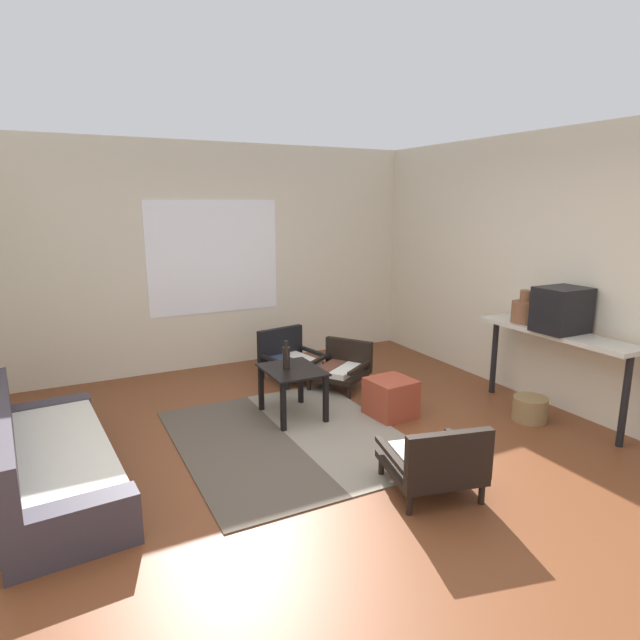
{
  "coord_description": "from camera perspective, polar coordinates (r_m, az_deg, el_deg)",
  "views": [
    {
      "loc": [
        -1.79,
        -3.3,
        2.02
      ],
      "look_at": [
        0.33,
        0.83,
        0.98
      ],
      "focal_mm": 29.79,
      "sensor_mm": 36.0,
      "label": 1
    }
  ],
  "objects": [
    {
      "name": "ground_plane",
      "position": [
        4.26,
        1.24,
        -15.63
      ],
      "size": [
        7.8,
        7.8,
        0.0
      ],
      "primitive_type": "plane",
      "color": "brown"
    },
    {
      "name": "far_wall_with_window",
      "position": [
        6.64,
        -11.43,
        6.62
      ],
      "size": [
        5.6,
        0.13,
        2.7
      ],
      "color": "beige",
      "rests_on": "ground"
    },
    {
      "name": "side_wall_right",
      "position": [
        5.76,
        23.83,
        4.91
      ],
      "size": [
        0.12,
        6.6,
        2.7
      ],
      "primitive_type": "cube",
      "color": "beige",
      "rests_on": "ground"
    },
    {
      "name": "area_rug",
      "position": [
        4.74,
        -3.32,
        -12.48
      ],
      "size": [
        1.85,
        2.17,
        0.01
      ],
      "color": "#4C4238",
      "rests_on": "ground"
    },
    {
      "name": "couch",
      "position": [
        4.36,
        -27.36,
        -13.36
      ],
      "size": [
        0.89,
        2.06,
        0.67
      ],
      "color": "#38333D",
      "rests_on": "ground"
    },
    {
      "name": "coffee_table",
      "position": [
        5.05,
        -2.99,
        -6.34
      ],
      "size": [
        0.51,
        0.63,
        0.48
      ],
      "color": "black",
      "rests_on": "ground"
    },
    {
      "name": "armchair_by_window",
      "position": [
        6.19,
        -3.33,
        -3.96
      ],
      "size": [
        0.7,
        0.69,
        0.56
      ],
      "color": "black",
      "rests_on": "ground"
    },
    {
      "name": "armchair_striped_foreground",
      "position": [
        3.9,
        12.25,
        -14.66
      ],
      "size": [
        0.74,
        0.74,
        0.55
      ],
      "color": "black",
      "rests_on": "ground"
    },
    {
      "name": "armchair_corner",
      "position": [
        5.9,
        2.33,
        -4.96
      ],
      "size": [
        0.78,
        0.78,
        0.5
      ],
      "color": "black",
      "rests_on": "ground"
    },
    {
      "name": "ottoman_orange",
      "position": [
        5.17,
        7.6,
        -8.27
      ],
      "size": [
        0.43,
        0.43,
        0.37
      ],
      "primitive_type": "cube",
      "rotation": [
        0.0,
        0.0,
        0.09
      ],
      "color": "#993D28",
      "rests_on": "ground"
    },
    {
      "name": "console_shelf",
      "position": [
        5.41,
        23.9,
        -2.13
      ],
      "size": [
        0.37,
        1.58,
        0.84
      ],
      "color": "beige",
      "rests_on": "ground"
    },
    {
      "name": "crt_television",
      "position": [
        5.32,
        24.51,
        1.02
      ],
      "size": [
        0.44,
        0.36,
        0.41
      ],
      "color": "black",
      "rests_on": "console_shelf"
    },
    {
      "name": "clay_vase",
      "position": [
        5.6,
        21.16,
        0.95
      ],
      "size": [
        0.26,
        0.26,
        0.32
      ],
      "color": "brown",
      "rests_on": "console_shelf"
    },
    {
      "name": "glass_bottle",
      "position": [
        4.99,
        -3.64,
        -4.0
      ],
      "size": [
        0.07,
        0.07,
        0.27
      ],
      "color": "black",
      "rests_on": "coffee_table"
    },
    {
      "name": "wicker_basket",
      "position": [
        5.42,
        21.62,
        -8.88
      ],
      "size": [
        0.31,
        0.31,
        0.23
      ],
      "primitive_type": "cylinder",
      "color": "olive",
      "rests_on": "ground"
    }
  ]
}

